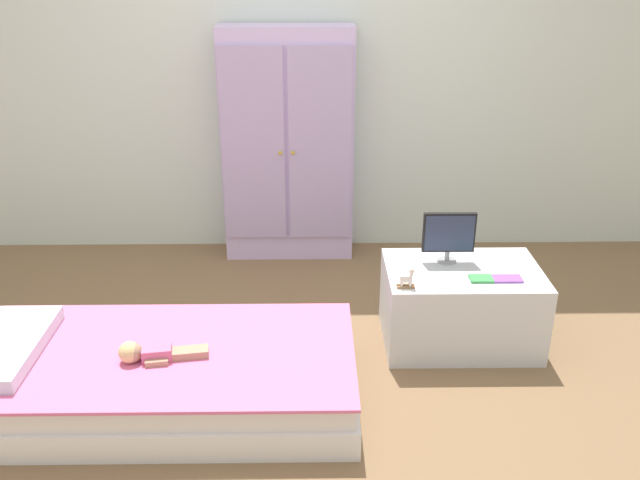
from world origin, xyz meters
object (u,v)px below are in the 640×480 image
object	(u,v)px
bed	(162,375)
book_green	(481,279)
book_purple	(506,279)
wardrobe	(287,146)
doll	(147,353)
rocking_horse_toy	(407,279)
tv_monitor	(449,234)
tv_stand	(461,305)

from	to	relation	value
bed	book_green	world-z (taller)	book_green
book_purple	bed	bearing A→B (deg)	-167.52
wardrobe	doll	bearing A→B (deg)	-108.97
wardrobe	rocking_horse_toy	world-z (taller)	wardrobe
rocking_horse_toy	tv_monitor	bearing A→B (deg)	49.09
wardrobe	book_green	size ratio (longest dim) A/B	13.31
rocking_horse_toy	book_purple	distance (m)	0.51
wardrobe	tv_monitor	xyz separation A→B (m)	(0.86, -1.04, -0.18)
doll	rocking_horse_toy	bearing A→B (deg)	16.74
tv_stand	tv_monitor	xyz separation A→B (m)	(-0.07, 0.09, 0.37)
doll	tv_stand	size ratio (longest dim) A/B	0.49
tv_stand	book_green	distance (m)	0.26
tv_monitor	rocking_horse_toy	distance (m)	0.39
doll	wardrobe	world-z (taller)	wardrobe
wardrobe	book_green	xyz separation A→B (m)	(0.99, -1.25, -0.32)
tv_stand	rocking_horse_toy	world-z (taller)	rocking_horse_toy
tv_stand	book_purple	distance (m)	0.31
wardrobe	bed	bearing A→B (deg)	-108.47
tv_monitor	wardrobe	bearing A→B (deg)	129.60
doll	book_purple	distance (m)	1.76
tv_monitor	book_green	distance (m)	0.29
tv_stand	wardrobe	bearing A→B (deg)	129.51
tv_monitor	book_purple	world-z (taller)	tv_monitor
tv_stand	tv_monitor	world-z (taller)	tv_monitor
tv_monitor	rocking_horse_toy	xyz separation A→B (m)	(-0.25, -0.28, -0.11)
bed	wardrobe	world-z (taller)	wardrobe
rocking_horse_toy	wardrobe	bearing A→B (deg)	114.90
tv_monitor	rocking_horse_toy	size ratio (longest dim) A/B	2.59
rocking_horse_toy	tv_stand	bearing A→B (deg)	31.29
bed	wardrobe	xyz separation A→B (m)	(0.54, 1.62, 0.63)
bed	rocking_horse_toy	distance (m)	1.24
book_green	book_purple	size ratio (longest dim) A/B	0.73
rocking_horse_toy	book_green	distance (m)	0.39
bed	tv_monitor	bearing A→B (deg)	22.38
doll	book_purple	xyz separation A→B (m)	(1.70, 0.43, 0.13)
tv_stand	book_purple	bearing A→B (deg)	-32.94
doll	book_green	bearing A→B (deg)	15.41
doll	wardrobe	size ratio (longest dim) A/B	0.26
wardrobe	book_green	distance (m)	1.63
book_purple	tv_stand	bearing A→B (deg)	147.06
tv_stand	rocking_horse_toy	distance (m)	0.45
bed	tv_monitor	distance (m)	1.58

